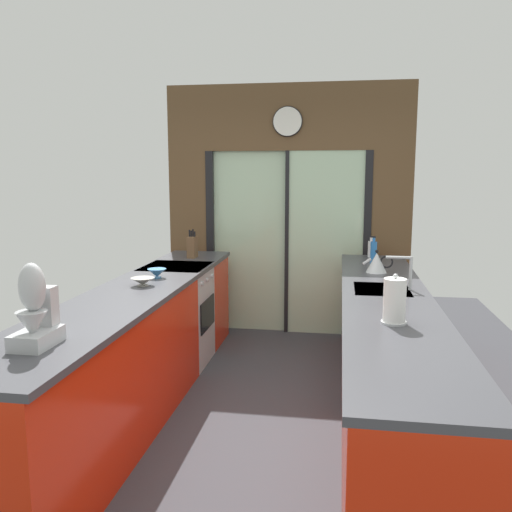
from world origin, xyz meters
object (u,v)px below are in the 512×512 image
object	(u,v)px
mixing_bowl_far	(157,273)
mixing_bowl_near	(143,281)
oven_range	(177,315)
paper_towel_roll	(395,301)
soap_bottle_far	(371,248)
stand_mixer	(35,314)
knife_block	(192,247)
soap_bottle_near	(374,252)
kettle	(377,263)

from	to	relation	value
mixing_bowl_far	mixing_bowl_near	bearing A→B (deg)	-90.00
oven_range	paper_towel_roll	bearing A→B (deg)	-41.93
mixing_bowl_far	paper_towel_roll	distance (m)	2.07
mixing_bowl_near	soap_bottle_far	size ratio (longest dim) A/B	0.85
oven_range	soap_bottle_far	xyz separation A→B (m)	(1.80, 0.82, 0.55)
mixing_bowl_far	stand_mixer	size ratio (longest dim) A/B	0.36
mixing_bowl_near	soap_bottle_far	distance (m)	2.46
knife_block	soap_bottle_far	size ratio (longest dim) A/B	1.35
paper_towel_roll	stand_mixer	bearing A→B (deg)	-158.83
mixing_bowl_far	soap_bottle_far	world-z (taller)	soap_bottle_far
mixing_bowl_near	paper_towel_roll	distance (m)	1.93
paper_towel_roll	soap_bottle_far	bearing A→B (deg)	90.00
stand_mixer	soap_bottle_near	bearing A→B (deg)	56.80
knife_block	mixing_bowl_near	bearing A→B (deg)	-90.00
oven_range	paper_towel_roll	world-z (taller)	paper_towel_roll
mixing_bowl_near	soap_bottle_near	size ratio (longest dim) A/B	0.70
oven_range	soap_bottle_near	bearing A→B (deg)	13.00
mixing_bowl_near	paper_towel_roll	bearing A→B (deg)	-22.55
stand_mixer	kettle	bearing A→B (deg)	51.87
paper_towel_roll	knife_block	bearing A→B (deg)	130.15
stand_mixer	oven_range	bearing A→B (deg)	90.46
oven_range	stand_mixer	bearing A→B (deg)	-89.54
mixing_bowl_near	soap_bottle_far	xyz separation A→B (m)	(1.78, 1.70, 0.05)
mixing_bowl_far	stand_mixer	bearing A→B (deg)	-90.00
oven_range	stand_mixer	size ratio (longest dim) A/B	2.19
knife_block	paper_towel_roll	bearing A→B (deg)	-49.85
mixing_bowl_near	stand_mixer	size ratio (longest dim) A/B	0.43
mixing_bowl_far	soap_bottle_near	world-z (taller)	soap_bottle_near
kettle	mixing_bowl_near	bearing A→B (deg)	-154.73
mixing_bowl_far	stand_mixer	xyz separation A→B (m)	(0.00, -1.74, 0.12)
knife_block	paper_towel_roll	distance (m)	2.76
mixing_bowl_near	kettle	distance (m)	1.97
kettle	soap_bottle_far	world-z (taller)	soap_bottle_far
knife_block	kettle	bearing A→B (deg)	-16.56
oven_range	kettle	size ratio (longest dim) A/B	3.55
soap_bottle_far	paper_towel_roll	bearing A→B (deg)	-90.00
knife_block	stand_mixer	xyz separation A→B (m)	(0.00, -2.80, 0.05)
mixing_bowl_far	knife_block	bearing A→B (deg)	90.00
oven_range	mixing_bowl_far	distance (m)	0.76
kettle	stand_mixer	bearing A→B (deg)	-128.13
oven_range	kettle	world-z (taller)	kettle
mixing_bowl_far	knife_block	distance (m)	1.06
stand_mixer	soap_bottle_far	bearing A→B (deg)	60.37
soap_bottle_far	paper_towel_roll	xyz separation A→B (m)	(0.00, -2.44, 0.04)
mixing_bowl_near	stand_mixer	world-z (taller)	stand_mixer
knife_block	soap_bottle_far	bearing A→B (deg)	10.49
stand_mixer	paper_towel_roll	distance (m)	1.91
soap_bottle_far	oven_range	bearing A→B (deg)	-155.37
oven_range	paper_towel_roll	distance (m)	2.49
paper_towel_roll	mixing_bowl_far	bearing A→B (deg)	149.36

